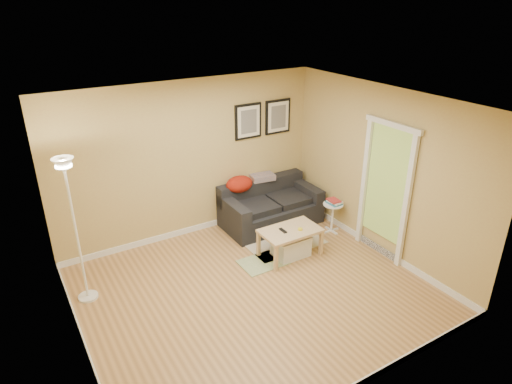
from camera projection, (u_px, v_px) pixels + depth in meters
The scene contains 24 objects.
floor at pixel (254, 291), 6.18m from camera, with size 4.50×4.50×0.00m, color tan.
ceiling at pixel (254, 105), 5.12m from camera, with size 4.50×4.50×0.00m, color white.
wall_back at pixel (190, 160), 7.21m from camera, with size 4.50×4.50×0.00m, color tan.
wall_front at pixel (366, 288), 4.09m from camera, with size 4.50×4.50×0.00m, color tan.
wall_left at pixel (67, 257), 4.59m from camera, with size 4.00×4.00×0.00m, color tan.
wall_right at pixel (381, 173), 6.72m from camera, with size 4.00×4.00×0.00m, color tan.
baseboard_back at pixel (195, 228), 7.72m from camera, with size 4.50×0.02×0.10m, color white.
baseboard_left at pixel (87, 349), 5.10m from camera, with size 0.02×4.00×0.10m, color white.
baseboard_right at pixel (372, 244), 7.23m from camera, with size 0.02×4.00×0.10m, color white.
sofa at pixel (271, 205), 7.83m from camera, with size 1.70×0.90×0.75m, color black, non-canonical shape.
red_throw at pixel (239, 184), 7.66m from camera, with size 0.48×0.36×0.28m, color maroon, non-canonical shape.
plaid_throw at pixel (262, 177), 7.93m from camera, with size 0.42×0.26×0.10m, color tan, non-canonical shape.
framed_print_left at pixel (248, 121), 7.50m from camera, with size 0.50×0.04×0.60m, color black, non-canonical shape.
framed_print_right at pixel (278, 117), 7.78m from camera, with size 0.50×0.04×0.60m, color black, non-canonical shape.
area_rug at pixel (283, 241), 7.41m from camera, with size 1.25×0.85×0.01m, color beige.
green_runner at pixel (263, 262), 6.83m from camera, with size 0.70×0.50×0.01m, color #668C4C.
coffee_table at pixel (290, 243), 6.93m from camera, with size 0.92×0.56×0.46m, color tan, non-canonical shape.
remote_control at pixel (283, 231), 6.79m from camera, with size 0.05×0.16×0.02m, color black.
tape_roll at pixel (300, 229), 6.82m from camera, with size 0.07×0.07×0.03m, color yellow.
storage_bin at pixel (291, 246), 6.95m from camera, with size 0.55×0.40×0.34m, color white, non-canonical shape.
side_table at pixel (332, 218), 7.62m from camera, with size 0.34×0.34×0.52m, color white, non-canonical shape.
book_stack at pixel (334, 202), 7.51m from camera, with size 0.19×0.25×0.08m, color teal, non-canonical shape.
floor_lamp at pixel (77, 236), 5.66m from camera, with size 0.26×0.26×2.02m, color white, non-canonical shape.
doorway at pixel (384, 193), 6.69m from camera, with size 0.12×1.01×2.13m, color white, non-canonical shape.
Camera 1 is at (-2.61, -4.35, 3.79)m, focal length 31.28 mm.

